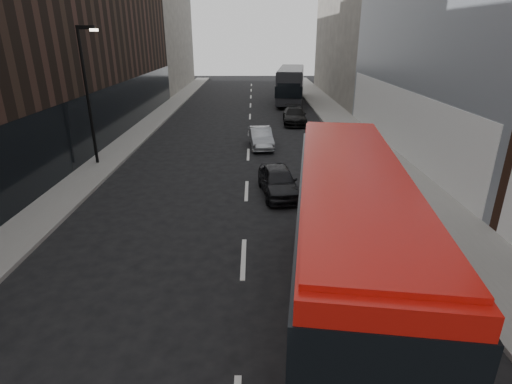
{
  "coord_description": "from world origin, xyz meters",
  "views": [
    {
      "loc": [
        0.34,
        -3.14,
        6.69
      ],
      "look_at": [
        0.4,
        7.5,
        2.5
      ],
      "focal_mm": 28.0,
      "sensor_mm": 36.0,
      "label": 1
    }
  ],
  "objects_px": {
    "car_a": "(278,181)",
    "car_b": "(261,138)",
    "red_bus": "(347,237)",
    "street_lamp": "(88,87)",
    "grey_bus": "(291,84)",
    "car_c": "(294,116)"
  },
  "relations": [
    {
      "from": "car_b",
      "to": "car_c",
      "type": "relative_size",
      "value": 0.85
    },
    {
      "from": "street_lamp",
      "to": "grey_bus",
      "type": "height_order",
      "value": "street_lamp"
    },
    {
      "from": "red_bus",
      "to": "car_a",
      "type": "bearing_deg",
      "value": 105.51
    },
    {
      "from": "car_c",
      "to": "car_b",
      "type": "bearing_deg",
      "value": -108.84
    },
    {
      "from": "car_a",
      "to": "car_b",
      "type": "bearing_deg",
      "value": 87.32
    },
    {
      "from": "car_a",
      "to": "car_c",
      "type": "distance_m",
      "value": 15.56
    },
    {
      "from": "red_bus",
      "to": "car_a",
      "type": "relative_size",
      "value": 2.69
    },
    {
      "from": "car_a",
      "to": "car_c",
      "type": "relative_size",
      "value": 0.84
    },
    {
      "from": "car_a",
      "to": "car_b",
      "type": "xyz_separation_m",
      "value": [
        -0.65,
        8.14,
        -0.02
      ]
    },
    {
      "from": "car_a",
      "to": "car_b",
      "type": "relative_size",
      "value": 0.99
    },
    {
      "from": "street_lamp",
      "to": "car_b",
      "type": "height_order",
      "value": "street_lamp"
    },
    {
      "from": "street_lamp",
      "to": "red_bus",
      "type": "bearing_deg",
      "value": -49.76
    },
    {
      "from": "grey_bus",
      "to": "car_b",
      "type": "height_order",
      "value": "grey_bus"
    },
    {
      "from": "street_lamp",
      "to": "car_c",
      "type": "distance_m",
      "value": 16.55
    },
    {
      "from": "car_a",
      "to": "car_b",
      "type": "height_order",
      "value": "car_a"
    },
    {
      "from": "car_a",
      "to": "car_c",
      "type": "height_order",
      "value": "car_c"
    },
    {
      "from": "red_bus",
      "to": "car_a",
      "type": "xyz_separation_m",
      "value": [
        -1.13,
        8.32,
        -1.58
      ]
    },
    {
      "from": "grey_bus",
      "to": "car_a",
      "type": "relative_size",
      "value": 2.97
    },
    {
      "from": "car_b",
      "to": "car_a",
      "type": "bearing_deg",
      "value": -90.79
    },
    {
      "from": "red_bus",
      "to": "car_c",
      "type": "bearing_deg",
      "value": 95.22
    },
    {
      "from": "grey_bus",
      "to": "red_bus",
      "type": "bearing_deg",
      "value": -85.63
    },
    {
      "from": "car_c",
      "to": "car_a",
      "type": "bearing_deg",
      "value": -95.59
    }
  ]
}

